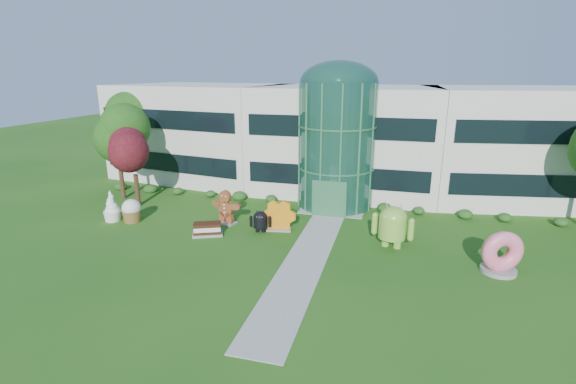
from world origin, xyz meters
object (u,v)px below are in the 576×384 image
(android_green, at_px, (393,223))
(gingerbread, at_px, (226,207))
(android_black, at_px, (260,220))
(donut, at_px, (501,252))

(android_green, distance_m, gingerbread, 11.72)
(android_black, bearing_deg, gingerbread, 150.92)
(android_green, distance_m, android_black, 8.78)
(donut, height_order, gingerbread, gingerbread)
(android_black, relative_size, donut, 0.72)
(donut, xyz_separation_m, gingerbread, (-17.48, 3.13, 0.04))
(android_green, bearing_deg, donut, -5.49)
(donut, bearing_deg, android_green, 140.80)
(gingerbread, bearing_deg, donut, 3.64)
(donut, distance_m, gingerbread, 17.76)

